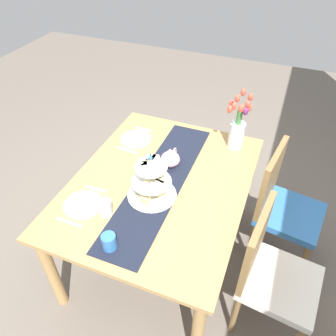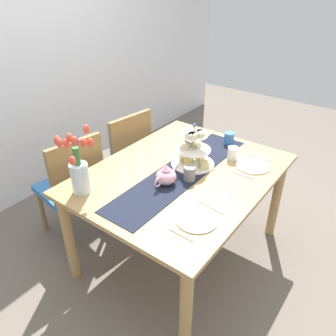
{
  "view_description": "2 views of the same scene",
  "coord_description": "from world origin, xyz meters",
  "px_view_note": "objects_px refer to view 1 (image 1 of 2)",
  "views": [
    {
      "loc": [
        1.41,
        0.61,
        2.16
      ],
      "look_at": [
        -0.08,
        0.02,
        0.79
      ],
      "focal_mm": 34.85,
      "sensor_mm": 36.0,
      "label": 1
    },
    {
      "loc": [
        -1.57,
        -1.06,
        1.9
      ],
      "look_at": [
        -0.07,
        0.06,
        0.78
      ],
      "focal_mm": 35.38,
      "sensor_mm": 36.0,
      "label": 2
    }
  ],
  "objects_px": {
    "fork_left": "(144,129)",
    "mug_grey": "(150,167)",
    "chair_left": "(282,204)",
    "fork_right": "(96,189)",
    "dinner_plate_left": "(136,139)",
    "knife_left": "(127,150)",
    "tulip_vase": "(237,127)",
    "mug_orange": "(109,242)",
    "teapot": "(170,158)",
    "chair_right": "(270,271)",
    "tiered_cake_stand": "(151,183)",
    "knife_right": "(69,222)",
    "dinner_plate_right": "(83,205)",
    "dining_table": "(161,193)",
    "mug_white_text": "(105,208)"
  },
  "relations": [
    {
      "from": "fork_left",
      "to": "mug_grey",
      "type": "relative_size",
      "value": 1.58
    },
    {
      "from": "chair_left",
      "to": "fork_right",
      "type": "height_order",
      "value": "chair_left"
    },
    {
      "from": "dinner_plate_left",
      "to": "knife_left",
      "type": "relative_size",
      "value": 1.35
    },
    {
      "from": "tulip_vase",
      "to": "mug_orange",
      "type": "distance_m",
      "value": 1.2
    },
    {
      "from": "teapot",
      "to": "dinner_plate_left",
      "type": "distance_m",
      "value": 0.4
    },
    {
      "from": "chair_right",
      "to": "fork_right",
      "type": "height_order",
      "value": "chair_right"
    },
    {
      "from": "chair_right",
      "to": "tiered_cake_stand",
      "type": "relative_size",
      "value": 2.99
    },
    {
      "from": "tiered_cake_stand",
      "to": "mug_grey",
      "type": "relative_size",
      "value": 3.2
    },
    {
      "from": "fork_left",
      "to": "knife_right",
      "type": "bearing_deg",
      "value": 0.0
    },
    {
      "from": "knife_left",
      "to": "dinner_plate_right",
      "type": "relative_size",
      "value": 0.74
    },
    {
      "from": "dining_table",
      "to": "tiered_cake_stand",
      "type": "relative_size",
      "value": 4.63
    },
    {
      "from": "mug_grey",
      "to": "knife_right",
      "type": "bearing_deg",
      "value": -24.57
    },
    {
      "from": "fork_right",
      "to": "knife_right",
      "type": "xyz_separation_m",
      "value": [
        0.29,
        0.0,
        0.0
      ]
    },
    {
      "from": "chair_right",
      "to": "mug_grey",
      "type": "bearing_deg",
      "value": -108.2
    },
    {
      "from": "teapot",
      "to": "fork_right",
      "type": "height_order",
      "value": "teapot"
    },
    {
      "from": "chair_right",
      "to": "fork_left",
      "type": "relative_size",
      "value": 6.07
    },
    {
      "from": "tiered_cake_stand",
      "to": "dinner_plate_left",
      "type": "distance_m",
      "value": 0.61
    },
    {
      "from": "teapot",
      "to": "dinner_plate_right",
      "type": "distance_m",
      "value": 0.64
    },
    {
      "from": "dinner_plate_right",
      "to": "mug_grey",
      "type": "xyz_separation_m",
      "value": [
        -0.41,
        0.25,
        0.05
      ]
    },
    {
      "from": "dinner_plate_left",
      "to": "mug_white_text",
      "type": "relative_size",
      "value": 2.42
    },
    {
      "from": "chair_left",
      "to": "fork_left",
      "type": "relative_size",
      "value": 6.07
    },
    {
      "from": "mug_orange",
      "to": "tiered_cake_stand",
      "type": "bearing_deg",
      "value": 173.32
    },
    {
      "from": "mug_white_text",
      "to": "teapot",
      "type": "bearing_deg",
      "value": 160.69
    },
    {
      "from": "chair_left",
      "to": "mug_white_text",
      "type": "relative_size",
      "value": 9.58
    },
    {
      "from": "tiered_cake_stand",
      "to": "mug_white_text",
      "type": "bearing_deg",
      "value": -39.08
    },
    {
      "from": "fork_left",
      "to": "chair_right",
      "type": "bearing_deg",
      "value": 56.64
    },
    {
      "from": "dinner_plate_left",
      "to": "chair_right",
      "type": "bearing_deg",
      "value": 62.12
    },
    {
      "from": "fork_right",
      "to": "knife_left",
      "type": "bearing_deg",
      "value": 180.0
    },
    {
      "from": "knife_left",
      "to": "chair_left",
      "type": "bearing_deg",
      "value": 95.93
    },
    {
      "from": "fork_left",
      "to": "dining_table",
      "type": "bearing_deg",
      "value": 34.61
    },
    {
      "from": "dining_table",
      "to": "mug_white_text",
      "type": "height_order",
      "value": "mug_white_text"
    },
    {
      "from": "chair_left",
      "to": "dinner_plate_left",
      "type": "xyz_separation_m",
      "value": [
        -0.03,
        -1.12,
        0.24
      ]
    },
    {
      "from": "mug_orange",
      "to": "knife_left",
      "type": "bearing_deg",
      "value": -159.14
    },
    {
      "from": "chair_left",
      "to": "dinner_plate_left",
      "type": "bearing_deg",
      "value": -91.46
    },
    {
      "from": "tulip_vase",
      "to": "knife_right",
      "type": "xyz_separation_m",
      "value": [
        1.06,
        -0.71,
        -0.16
      ]
    },
    {
      "from": "chair_left",
      "to": "teapot",
      "type": "distance_m",
      "value": 0.84
    },
    {
      "from": "tulip_vase",
      "to": "knife_right",
      "type": "distance_m",
      "value": 1.28
    },
    {
      "from": "dining_table",
      "to": "fork_right",
      "type": "relative_size",
      "value": 9.38
    },
    {
      "from": "tiered_cake_stand",
      "to": "mug_orange",
      "type": "distance_m",
      "value": 0.44
    },
    {
      "from": "mug_orange",
      "to": "mug_white_text",
      "type": "bearing_deg",
      "value": -145.84
    },
    {
      "from": "chair_left",
      "to": "teapot",
      "type": "bearing_deg",
      "value": -78.61
    },
    {
      "from": "dinner_plate_right",
      "to": "mug_white_text",
      "type": "relative_size",
      "value": 2.42
    },
    {
      "from": "tulip_vase",
      "to": "mug_orange",
      "type": "relative_size",
      "value": 4.29
    },
    {
      "from": "chair_left",
      "to": "teapot",
      "type": "height_order",
      "value": "chair_left"
    },
    {
      "from": "fork_left",
      "to": "dinner_plate_right",
      "type": "relative_size",
      "value": 0.65
    },
    {
      "from": "dinner_plate_left",
      "to": "knife_right",
      "type": "distance_m",
      "value": 0.86
    },
    {
      "from": "chair_right",
      "to": "teapot",
      "type": "height_order",
      "value": "chair_right"
    },
    {
      "from": "mug_grey",
      "to": "mug_white_text",
      "type": "xyz_separation_m",
      "value": [
        0.41,
        -0.09,
        -0.0
      ]
    },
    {
      "from": "fork_left",
      "to": "dinner_plate_right",
      "type": "xyz_separation_m",
      "value": [
        0.86,
        0.0,
        0.0
      ]
    },
    {
      "from": "chair_right",
      "to": "mug_white_text",
      "type": "distance_m",
      "value": 1.01
    }
  ]
}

